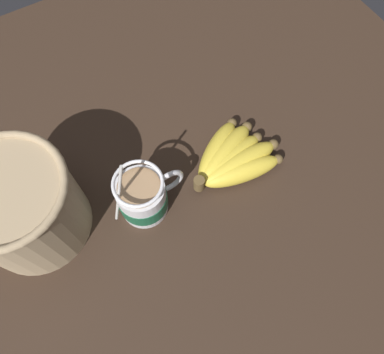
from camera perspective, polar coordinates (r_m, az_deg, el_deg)
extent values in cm
cube|color=#332319|center=(69.47, -0.96, -4.23)|extent=(124.73, 124.73, 3.37)
cylinder|color=silver|center=(64.15, -7.58, -3.14)|extent=(8.32, 8.32, 8.46)
cylinder|color=#195638|center=(64.76, -7.51, -3.36)|extent=(8.52, 8.52, 3.57)
torus|color=silver|center=(63.95, -3.61, -0.70)|extent=(5.80, 0.90, 5.80)
cylinder|color=#997551|center=(60.20, -8.07, -1.59)|extent=(7.12, 7.12, 0.40)
torus|color=silver|center=(58.71, -8.28, -0.95)|extent=(8.32, 8.32, 0.60)
cylinder|color=silver|center=(59.16, -11.12, -2.76)|extent=(4.42, 0.50, 16.12)
ellipsoid|color=silver|center=(66.58, -8.41, -4.61)|extent=(3.00, 2.00, 0.80)
cylinder|color=brown|center=(65.99, 1.08, -1.01)|extent=(2.00, 2.00, 3.00)
ellipsoid|color=gold|center=(68.64, 7.59, 0.85)|extent=(15.15, 6.70, 4.10)
sphere|color=brown|center=(71.00, 12.99, 2.66)|extent=(1.85, 1.85, 1.85)
ellipsoid|color=gold|center=(69.19, 7.23, 2.11)|extent=(15.43, 4.52, 4.40)
sphere|color=brown|center=(72.19, 12.28, 4.88)|extent=(1.98, 1.98, 1.98)
ellipsoid|color=gold|center=(69.46, 5.94, 2.72)|extent=(14.54, 6.96, 4.29)
sphere|color=brown|center=(72.46, 9.89, 5.96)|extent=(1.93, 1.93, 1.93)
ellipsoid|color=gold|center=(69.85, 5.11, 3.65)|extent=(15.06, 9.65, 4.51)
sphere|color=brown|center=(73.28, 8.36, 7.56)|extent=(2.03, 2.03, 2.03)
ellipsoid|color=gold|center=(70.08, 3.87, 3.98)|extent=(13.83, 11.10, 4.27)
sphere|color=brown|center=(73.54, 6.12, 8.16)|extent=(1.92, 1.92, 1.92)
cylinder|color=tan|center=(64.90, -24.36, -4.40)|extent=(18.12, 18.12, 15.45)
torus|color=tan|center=(58.43, -27.19, -1.66)|extent=(19.03, 19.03, 1.27)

